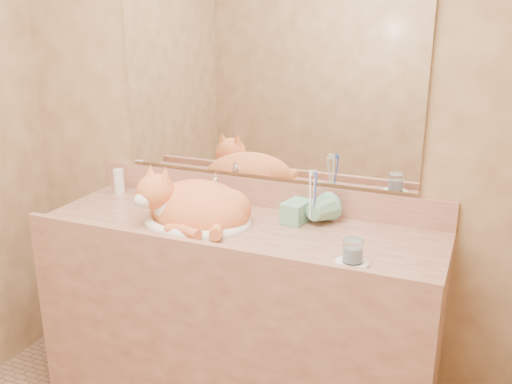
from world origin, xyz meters
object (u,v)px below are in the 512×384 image
at_px(cat, 193,204).
at_px(water_glass, 353,251).
at_px(vanity_counter, 239,321).
at_px(sink_basin, 196,206).
at_px(soap_dispenser, 289,203).
at_px(toothbrush_cup, 312,214).

relative_size(cat, water_glass, 5.41).
bearing_deg(water_glass, vanity_counter, 161.11).
xyz_separation_m(vanity_counter, cat, (-0.19, -0.02, 0.50)).
bearing_deg(vanity_counter, sink_basin, -173.33).
relative_size(sink_basin, water_glass, 5.46).
bearing_deg(cat, soap_dispenser, 23.68).
distance_m(cat, water_glass, 0.70).
distance_m(cat, soap_dispenser, 0.39).
xyz_separation_m(sink_basin, toothbrush_cup, (0.44, 0.13, -0.01)).
height_order(soap_dispenser, toothbrush_cup, soap_dispenser).
distance_m(soap_dispenser, water_glass, 0.40).
bearing_deg(soap_dispenser, sink_basin, -154.82).
bearing_deg(toothbrush_cup, soap_dispenser, -159.45).
height_order(soap_dispenser, water_glass, soap_dispenser).
relative_size(cat, toothbrush_cup, 3.61).
height_order(cat, toothbrush_cup, cat).
bearing_deg(soap_dispenser, vanity_counter, -147.79).
distance_m(sink_basin, toothbrush_cup, 0.46).
height_order(vanity_counter, toothbrush_cup, toothbrush_cup).
relative_size(soap_dispenser, water_glass, 2.39).
bearing_deg(toothbrush_cup, sink_basin, -164.03).
bearing_deg(sink_basin, cat, 173.86).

